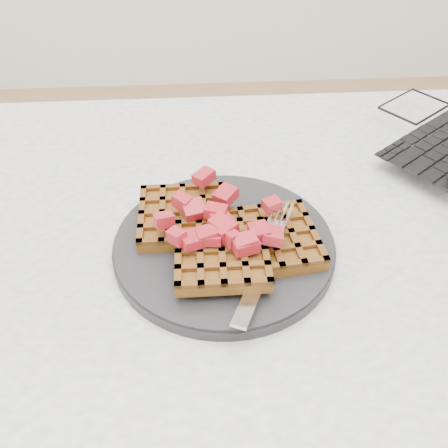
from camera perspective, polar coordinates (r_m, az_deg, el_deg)
name	(u,v)px	position (r m, az deg, el deg)	size (l,w,h in m)	color
table	(264,330)	(0.64, 4.65, -11.98)	(1.20, 0.80, 0.75)	silver
plate	(224,245)	(0.56, 0.00, -2.44)	(0.25, 0.25, 0.02)	black
waffles	(224,235)	(0.55, 0.04, -1.26)	(0.20, 0.17, 0.03)	brown
strawberry_pile	(224,214)	(0.53, 0.00, 1.13)	(0.15, 0.15, 0.02)	maroon
fork	(267,259)	(0.53, 4.89, -3.98)	(0.02, 0.18, 0.02)	silver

